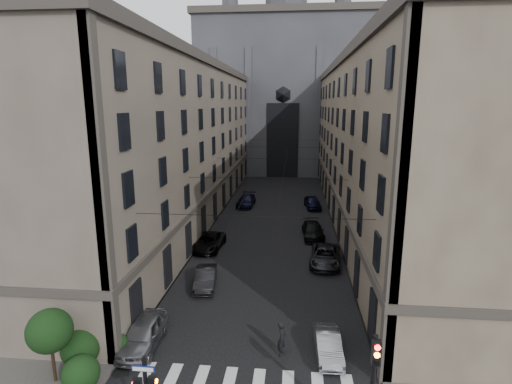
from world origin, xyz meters
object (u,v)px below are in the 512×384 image
(gothic_tower, at_px, (285,85))
(car_left_near, at_px, (144,333))
(car_right_near, at_px, (328,345))
(car_right_midnear, at_px, (325,256))
(car_left_midfar, at_px, (209,242))
(traffic_light_right, at_px, (373,380))
(car_left_far, at_px, (246,201))
(car_left_midnear, at_px, (206,278))
(pedestrian, at_px, (282,338))
(car_right_midfar, at_px, (313,231))
(car_right_far, at_px, (313,202))

(gothic_tower, height_order, car_left_near, gothic_tower)
(car_right_near, xyz_separation_m, car_right_midnear, (0.78, 13.23, 0.12))
(gothic_tower, relative_size, car_left_midfar, 11.00)
(traffic_light_right, bearing_deg, gothic_tower, 94.38)
(car_left_far, height_order, car_right_midnear, car_right_midnear)
(car_left_near, xyz_separation_m, car_left_midnear, (1.88, 8.01, -0.10))
(pedestrian, bearing_deg, car_left_midnear, 46.80)
(car_right_midfar, bearing_deg, car_right_midnear, -87.11)
(car_right_midfar, distance_m, pedestrian, 20.74)
(gothic_tower, height_order, car_right_midnear, gothic_tower)
(car_right_midfar, bearing_deg, car_left_far, 121.28)
(car_left_far, bearing_deg, car_right_near, -71.85)
(car_left_far, xyz_separation_m, car_right_far, (9.10, -0.29, 0.05))
(car_left_near, relative_size, car_left_far, 0.91)
(traffic_light_right, height_order, car_left_near, traffic_light_right)
(car_left_midfar, bearing_deg, car_left_near, -87.69)
(gothic_tower, bearing_deg, car_right_midnear, -84.43)
(car_right_midnear, bearing_deg, car_left_midfar, 172.15)
(traffic_light_right, height_order, car_left_midfar, traffic_light_right)
(car_right_far, bearing_deg, car_left_near, -116.00)
(car_left_far, bearing_deg, car_right_midnear, -61.02)
(car_left_far, xyz_separation_m, car_right_midnear, (9.42, -19.74, 0.01))
(car_left_far, bearing_deg, car_left_midnear, -86.81)
(traffic_light_right, height_order, car_left_midnear, traffic_light_right)
(car_right_far, bearing_deg, traffic_light_right, -96.30)
(car_left_midnear, distance_m, car_right_far, 26.50)
(car_left_midnear, distance_m, car_right_midfar, 15.32)
(car_left_near, distance_m, pedestrian, 8.05)
(car_left_far, relative_size, car_right_far, 1.11)
(car_left_near, height_order, car_right_far, car_left_near)
(car_left_midnear, bearing_deg, car_left_far, 82.43)
(car_left_midfar, bearing_deg, car_right_near, -53.49)
(traffic_light_right, distance_m, pedestrian, 7.50)
(car_right_far, bearing_deg, car_left_midnear, -117.70)
(traffic_light_right, relative_size, car_left_midfar, 0.99)
(car_left_midnear, height_order, pedestrian, pedestrian)
(car_right_midnear, bearing_deg, gothic_tower, 101.33)
(traffic_light_right, relative_size, pedestrian, 2.59)
(car_left_far, bearing_deg, gothic_tower, 86.38)
(car_right_near, height_order, car_right_far, car_right_far)
(car_left_near, bearing_deg, car_left_midnear, 75.94)
(car_right_near, bearing_deg, car_left_midnear, 135.53)
(car_left_midfar, height_order, car_right_far, car_right_far)
(car_left_midfar, height_order, car_right_near, car_left_midfar)
(car_left_midnear, relative_size, car_right_near, 1.11)
(traffic_light_right, xyz_separation_m, car_right_midnear, (-0.38, 19.49, -2.52))
(car_right_midnear, relative_size, car_right_far, 1.16)
(traffic_light_right, relative_size, car_right_midfar, 0.99)
(car_right_midfar, relative_size, car_right_far, 1.10)
(traffic_light_right, bearing_deg, car_right_midnear, 91.12)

